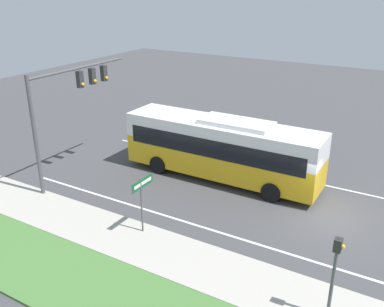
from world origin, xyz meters
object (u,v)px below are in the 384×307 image
Objects in this scene: bus at (222,146)px; pedestrian_signal at (335,266)px; signal_gantry at (69,97)px; street_sign at (142,194)px.

bus is 11.40m from pedestrian_signal.
bus is at bearing -60.02° from signal_gantry.
signal_gantry is 15.90m from pedestrian_signal.
pedestrian_signal is 1.17× the size of street_sign.
bus reaches higher than street_sign.
signal_gantry is at bearing 75.36° from pedestrian_signal.
signal_gantry is at bearing 67.70° from street_sign.
bus is 4.17× the size of street_sign.
signal_gantry is (-4.11, 7.13, 2.78)m from bus.
bus is 3.56× the size of pedestrian_signal.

